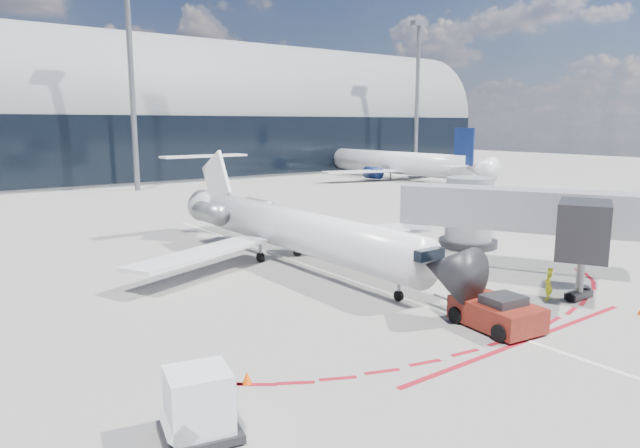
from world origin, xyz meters
TOP-DOWN VIEW (x-y plane):
  - ground at (0.00, 0.00)m, footprint 260.00×260.00m
  - apron_centerline at (0.00, 2.00)m, footprint 0.25×40.00m
  - apron_stop_bar at (0.00, -11.50)m, footprint 14.00×0.25m
  - terminal_building at (0.00, 64.97)m, footprint 150.00×24.15m
  - jet_bridge at (9.79, -3.01)m, footprint 10.03×15.20m
  - light_mast_centre at (5.00, 48.00)m, footprint 0.70×0.70m
  - light_mast_east at (55.00, 48.00)m, footprint 0.70×0.70m
  - regional_jet at (-0.48, 4.66)m, footprint 21.12×26.04m
  - pushback_tug at (0.23, -9.90)m, footprint 2.80×5.79m
  - ramp_worker at (5.40, -9.02)m, footprint 0.68×0.57m
  - uld_container at (-13.37, -10.40)m, footprint 2.41×2.17m
  - safety_cone_left at (-10.73, -8.28)m, footprint 0.32×0.32m
  - bg_airliner_1 at (42.05, 39.47)m, footprint 30.22×32.00m

SIDE VIEW (x-z plane):
  - ground at x=0.00m, z-range 0.00..0.00m
  - apron_centerline at x=0.00m, z-range 0.00..0.01m
  - apron_stop_bar at x=0.00m, z-range 0.00..0.01m
  - safety_cone_left at x=-10.73m, z-range 0.00..0.45m
  - pushback_tug at x=0.23m, z-range -0.09..1.39m
  - ramp_worker at x=5.40m, z-range 0.00..1.60m
  - uld_container at x=-13.37m, z-range -0.01..1.94m
  - regional_jet at x=-0.48m, z-range -1.08..5.44m
  - jet_bridge at x=9.79m, z-range 0.56..5.46m
  - bg_airliner_1 at x=42.05m, z-range 0.00..9.78m
  - terminal_building at x=0.00m, z-range -3.48..20.52m
  - light_mast_centre at x=5.00m, z-range 0.00..25.00m
  - light_mast_east at x=55.00m, z-range 0.00..25.00m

